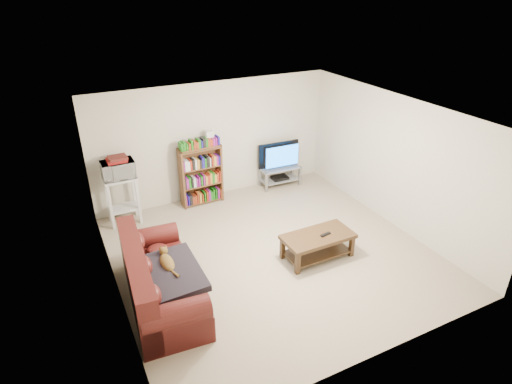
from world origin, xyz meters
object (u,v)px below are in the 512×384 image
sofa (157,283)px  bookshelf (201,174)px  coffee_table (318,242)px  tv_stand (280,173)px

sofa → bookshelf: bearing=62.3°
sofa → coffee_table: 2.65m
coffee_table → tv_stand: 2.77m
tv_stand → bookshelf: bearing=-178.5°
bookshelf → sofa: bearing=-124.0°
sofa → bookshelf: size_ratio=1.76×
sofa → bookshelf: (1.61, 2.56, 0.32)m
tv_stand → bookshelf: size_ratio=0.73×
sofa → bookshelf: 3.04m
sofa → tv_stand: bearing=41.1°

